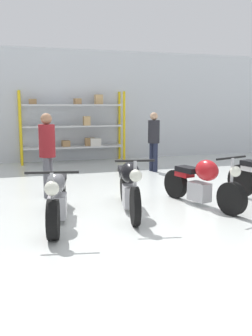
% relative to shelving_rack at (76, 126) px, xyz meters
% --- Properties ---
extents(ground_plane, '(30.00, 30.00, 0.00)m').
position_rel_shelving_rack_xyz_m(ground_plane, '(-0.03, -6.01, -1.16)').
color(ground_plane, silver).
extents(back_wall, '(30.00, 0.08, 3.60)m').
position_rel_shelving_rack_xyz_m(back_wall, '(-0.03, 0.37, 0.64)').
color(back_wall, silver).
rests_on(back_wall, ground_plane).
extents(shelving_rack, '(3.34, 0.63, 2.26)m').
position_rel_shelving_rack_xyz_m(shelving_rack, '(0.00, 0.00, 0.00)').
color(shelving_rack, yellow).
rests_on(shelving_rack, ground_plane).
extents(motorcycle_grey, '(0.77, 2.05, 0.94)m').
position_rel_shelving_rack_xyz_m(motorcycle_grey, '(-1.36, -6.27, -0.75)').
color(motorcycle_grey, black).
rests_on(motorcycle_grey, ground_plane).
extents(motorcycle_black, '(0.67, 2.05, 1.02)m').
position_rel_shelving_rack_xyz_m(motorcycle_black, '(-0.11, -6.05, -0.68)').
color(motorcycle_black, black).
rests_on(motorcycle_black, ground_plane).
extents(motorcycle_red, '(0.86, 1.95, 0.98)m').
position_rel_shelving_rack_xyz_m(motorcycle_red, '(1.29, -6.05, -0.72)').
color(motorcycle_red, black).
rests_on(motorcycle_red, ground_plane).
extents(person_browsing, '(0.43, 0.43, 1.67)m').
position_rel_shelving_rack_xyz_m(person_browsing, '(-1.33, -4.53, -0.18)').
color(person_browsing, '#595960').
rests_on(person_browsing, ground_plane).
extents(person_near_rack, '(0.39, 0.39, 1.63)m').
position_rel_shelving_rack_xyz_m(person_near_rack, '(1.76, -2.38, -0.20)').
color(person_near_rack, '#1E2338').
rests_on(person_near_rack, ground_plane).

